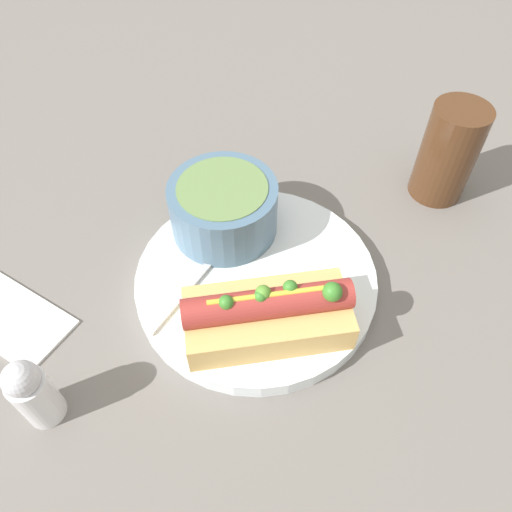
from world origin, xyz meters
name	(u,v)px	position (x,y,z in m)	size (l,w,h in m)	color
ground_plane	(256,285)	(0.00, 0.00, 0.00)	(4.00, 4.00, 0.00)	slate
dinner_plate	(256,280)	(0.00, 0.00, 0.01)	(0.24, 0.24, 0.02)	white
hot_dog	(268,314)	(0.02, -0.06, 0.04)	(0.16, 0.11, 0.06)	#DBAD60
soup_bowl	(223,206)	(-0.04, 0.06, 0.05)	(0.11, 0.11, 0.06)	slate
spoon	(224,244)	(-0.04, 0.03, 0.02)	(0.08, 0.16, 0.01)	#B7B7BC
drinking_glass	(448,153)	(0.19, 0.17, 0.06)	(0.06, 0.06, 0.11)	#4C2D19
napkin	(11,318)	(-0.23, -0.08, 0.00)	(0.13, 0.10, 0.01)	white
salt_shaker	(32,392)	(-0.16, -0.16, 0.04)	(0.03, 0.03, 0.08)	silver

